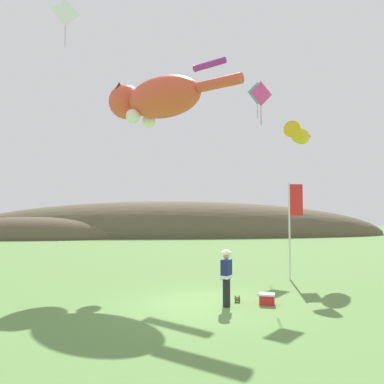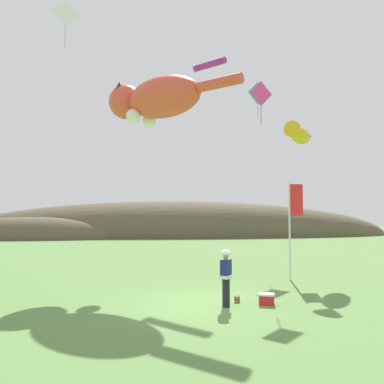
% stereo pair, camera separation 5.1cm
% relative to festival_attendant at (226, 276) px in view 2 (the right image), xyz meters
% --- Properties ---
extents(ground_plane, '(120.00, 120.00, 0.00)m').
position_rel_festival_attendant_xyz_m(ground_plane, '(-0.74, 0.44, -0.95)').
color(ground_plane, '#5B8442').
extents(distant_hill_ridge, '(53.35, 12.24, 8.39)m').
position_rel_festival_attendant_xyz_m(distant_hill_ridge, '(-2.50, 33.30, -0.95)').
color(distant_hill_ridge, brown).
rests_on(distant_hill_ridge, ground).
extents(festival_attendant, '(0.44, 0.49, 1.77)m').
position_rel_festival_attendant_xyz_m(festival_attendant, '(0.00, 0.00, 0.00)').
color(festival_attendant, black).
rests_on(festival_attendant, ground).
extents(kite_spool, '(0.15, 0.23, 0.23)m').
position_rel_festival_attendant_xyz_m(kite_spool, '(0.46, 0.53, -0.84)').
color(kite_spool, olive).
rests_on(kite_spool, ground).
extents(picnic_cooler, '(0.57, 0.46, 0.36)m').
position_rel_festival_attendant_xyz_m(picnic_cooler, '(1.34, 0.14, -0.77)').
color(picnic_cooler, red).
rests_on(picnic_cooler, ground).
extents(festival_banner_pole, '(0.66, 0.08, 4.26)m').
position_rel_festival_attendant_xyz_m(festival_banner_pole, '(3.73, 4.35, 1.84)').
color(festival_banner_pole, silver).
rests_on(festival_banner_pole, ground).
extents(kite_giant_cat, '(6.25, 5.31, 2.31)m').
position_rel_festival_attendant_xyz_m(kite_giant_cat, '(-2.42, 6.33, 7.53)').
color(kite_giant_cat, '#E04C33').
extents(kite_fish_windsock, '(2.37, 3.05, 0.95)m').
position_rel_festival_attendant_xyz_m(kite_fish_windsock, '(5.07, 7.00, 6.05)').
color(kite_fish_windsock, gold).
extents(kite_tube_streamer, '(1.87, 1.76, 0.44)m').
position_rel_festival_attendant_xyz_m(kite_tube_streamer, '(0.58, 9.02, 10.43)').
color(kite_tube_streamer, '#8C268C').
extents(kite_diamond_pink, '(1.18, 0.33, 2.12)m').
position_rel_festival_attendant_xyz_m(kite_diamond_pink, '(2.65, 5.46, 7.66)').
color(kite_diamond_pink, '#E53F8C').
extents(kite_diamond_teal, '(1.44, 0.54, 2.43)m').
position_rel_festival_attendant_xyz_m(kite_diamond_teal, '(4.20, 12.05, 9.81)').
color(kite_diamond_teal, '#19BFBF').
extents(kite_diamond_white, '(1.10, 0.45, 2.08)m').
position_rel_festival_attendant_xyz_m(kite_diamond_white, '(-6.14, 3.88, 10.42)').
color(kite_diamond_white, white).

